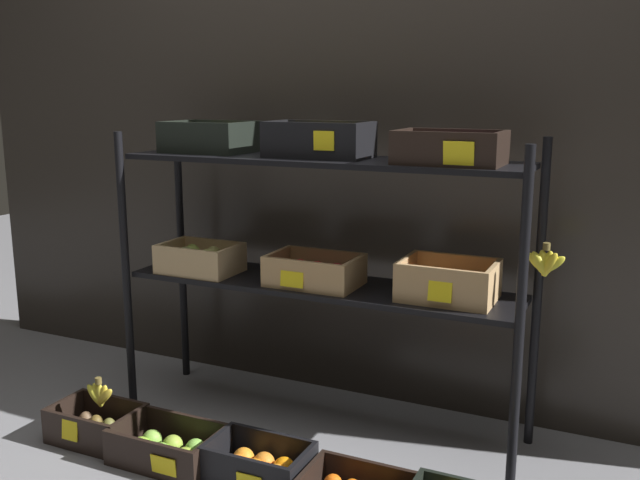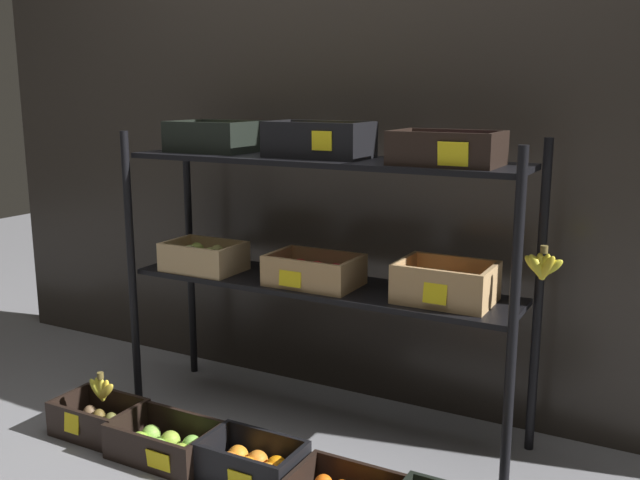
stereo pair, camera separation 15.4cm
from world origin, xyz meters
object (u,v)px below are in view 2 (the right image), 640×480
Objects in this scene: crate_ground_kiwi at (99,421)px; banana_bunch_loose at (102,390)px; crate_ground_orange at (252,465)px; display_rack at (319,222)px; crate_ground_apple_green at (165,444)px.

crate_ground_kiwi is 0.14m from banana_bunch_loose.
crate_ground_kiwi reaches higher than crate_ground_orange.
crate_ground_orange is 0.67m from banana_bunch_loose.
display_rack reaches higher than crate_ground_kiwi.
crate_ground_apple_green is 1.11× the size of crate_ground_orange.
crate_ground_apple_green is 0.35m from crate_ground_orange.
crate_ground_orange is at bearing -91.01° from display_rack.
display_rack is at bearing 53.42° from crate_ground_apple_green.
crate_ground_kiwi is 0.68m from crate_ground_orange.
display_rack is 1.02m from banana_bunch_loose.
banana_bunch_loose is at bearing -3.20° from crate_ground_kiwi.
crate_ground_apple_green is 2.90× the size of banana_bunch_loose.
display_rack is 1.12m from crate_ground_kiwi.
crate_ground_kiwi is 2.51× the size of banana_bunch_loose.
display_rack reaches higher than crate_ground_orange.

